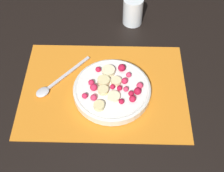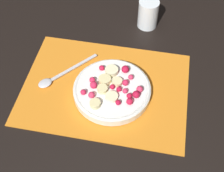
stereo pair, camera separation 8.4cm
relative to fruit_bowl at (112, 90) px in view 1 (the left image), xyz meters
name	(u,v)px [view 1 (the left image)]	position (x,y,z in m)	size (l,w,h in m)	color
ground_plane	(104,89)	(-0.02, 0.02, -0.02)	(3.00, 3.00, 0.00)	black
placemat	(104,89)	(-0.02, 0.02, -0.02)	(0.46, 0.34, 0.01)	orange
fruit_bowl	(112,90)	(0.00, 0.00, 0.00)	(0.21, 0.21, 0.05)	silver
spoon	(53,85)	(-0.17, 0.02, -0.01)	(0.15, 0.16, 0.01)	silver
drinking_glass	(133,11)	(0.06, 0.31, 0.02)	(0.07, 0.07, 0.09)	white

